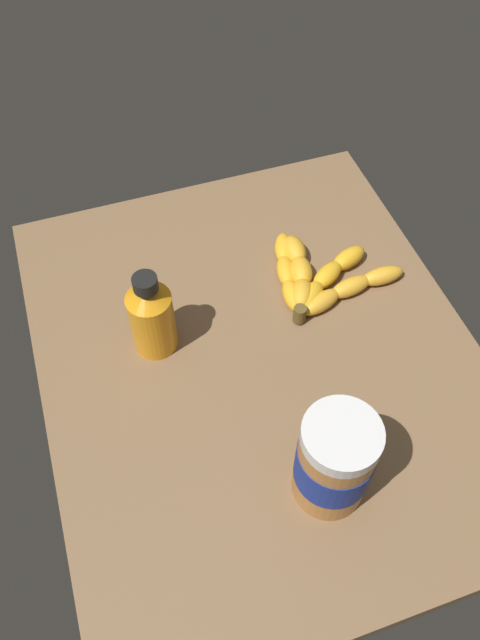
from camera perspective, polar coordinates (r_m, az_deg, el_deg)
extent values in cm
cube|color=brown|center=(94.97, 1.82, -3.94)|extent=(78.75, 64.34, 3.74)
ellipsoid|color=gold|center=(98.28, 7.45, 1.64)|extent=(5.00, 7.84, 2.90)
ellipsoid|color=gold|center=(100.94, 10.10, 3.02)|extent=(4.02, 7.67, 2.90)
ellipsoid|color=gold|center=(103.44, 12.90, 3.98)|extent=(2.94, 7.32, 2.90)
ellipsoid|color=gold|center=(98.62, 6.51, 2.16)|extent=(6.82, 7.00, 3.14)
ellipsoid|color=gold|center=(101.74, 8.02, 4.08)|extent=(6.14, 7.30, 3.14)
ellipsoid|color=gold|center=(104.72, 9.91, 5.60)|extent=(5.21, 7.31, 3.14)
ellipsoid|color=gold|center=(98.40, 5.68, 2.34)|extent=(6.95, 5.91, 3.64)
ellipsoid|color=gold|center=(101.41, 5.61, 4.44)|extent=(6.67, 5.01, 3.64)
ellipsoid|color=gold|center=(104.41, 5.00, 6.39)|extent=(6.10, 3.87, 3.64)
ellipsoid|color=gold|center=(98.61, 4.82, 2.26)|extent=(6.64, 3.52, 2.92)
ellipsoid|color=gold|center=(101.74, 4.21, 4.49)|extent=(6.88, 4.27, 2.92)
ellipsoid|color=gold|center=(105.11, 3.99, 6.60)|extent=(7.00, 4.94, 2.92)
cylinder|color=brown|center=(96.03, 5.49, 0.54)|extent=(2.00, 2.00, 3.00)
cylinder|color=#B27238|center=(78.56, 8.55, -12.95)|extent=(9.31, 9.31, 13.88)
cylinder|color=navy|center=(77.93, 8.61, -12.75)|extent=(9.50, 9.50, 6.25)
cylinder|color=silver|center=(71.38, 9.33, -10.42)|extent=(9.35, 9.35, 2.05)
cylinder|color=orange|center=(91.14, -8.02, -0.14)|extent=(6.56, 6.56, 10.88)
cone|color=orange|center=(85.98, -8.51, 2.42)|extent=(6.56, 6.56, 2.23)
cylinder|color=black|center=(84.33, -8.69, 3.33)|extent=(3.50, 3.50, 2.06)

